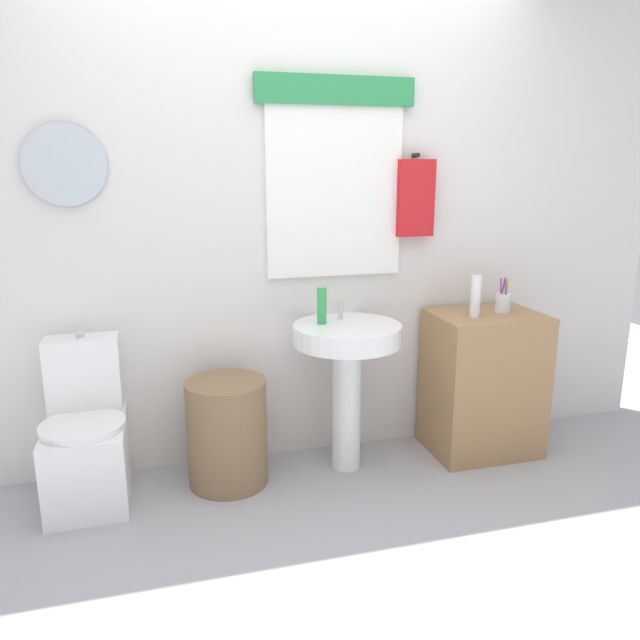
% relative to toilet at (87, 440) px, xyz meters
% --- Properties ---
extents(ground_plane, '(8.00, 8.00, 0.00)m').
position_rel_toilet_xyz_m(ground_plane, '(1.04, -0.89, -0.29)').
color(ground_plane, '#A3A3A8').
extents(back_wall, '(4.40, 0.18, 2.60)m').
position_rel_toilet_xyz_m(back_wall, '(1.05, 0.26, 1.01)').
color(back_wall, silver).
rests_on(back_wall, ground_plane).
extents(toilet, '(0.38, 0.51, 0.78)m').
position_rel_toilet_xyz_m(toilet, '(0.00, 0.00, 0.00)').
color(toilet, white).
rests_on(toilet, ground_plane).
extents(laundry_hamper, '(0.40, 0.40, 0.54)m').
position_rel_toilet_xyz_m(laundry_hamper, '(0.66, -0.04, -0.03)').
color(laundry_hamper, '#846647').
rests_on(laundry_hamper, ground_plane).
extents(pedestal_sink, '(0.55, 0.55, 0.78)m').
position_rel_toilet_xyz_m(pedestal_sink, '(1.28, -0.04, 0.31)').
color(pedestal_sink, white).
rests_on(pedestal_sink, ground_plane).
extents(faucet, '(0.03, 0.03, 0.10)m').
position_rel_toilet_xyz_m(faucet, '(1.28, 0.08, 0.54)').
color(faucet, silver).
rests_on(faucet, pedestal_sink).
extents(wooden_cabinet, '(0.58, 0.44, 0.79)m').
position_rel_toilet_xyz_m(wooden_cabinet, '(2.07, -0.04, 0.10)').
color(wooden_cabinet, '#9E754C').
rests_on(wooden_cabinet, ground_plane).
extents(soap_bottle, '(0.05, 0.05, 0.19)m').
position_rel_toilet_xyz_m(soap_bottle, '(1.16, 0.01, 0.58)').
color(soap_bottle, green).
rests_on(soap_bottle, pedestal_sink).
extents(lotion_bottle, '(0.05, 0.05, 0.22)m').
position_rel_toilet_xyz_m(lotion_bottle, '(1.97, -0.08, 0.60)').
color(lotion_bottle, white).
rests_on(lotion_bottle, wooden_cabinet).
extents(toothbrush_cup, '(0.08, 0.08, 0.19)m').
position_rel_toilet_xyz_m(toothbrush_cup, '(2.17, -0.02, 0.55)').
color(toothbrush_cup, silver).
rests_on(toothbrush_cup, wooden_cabinet).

